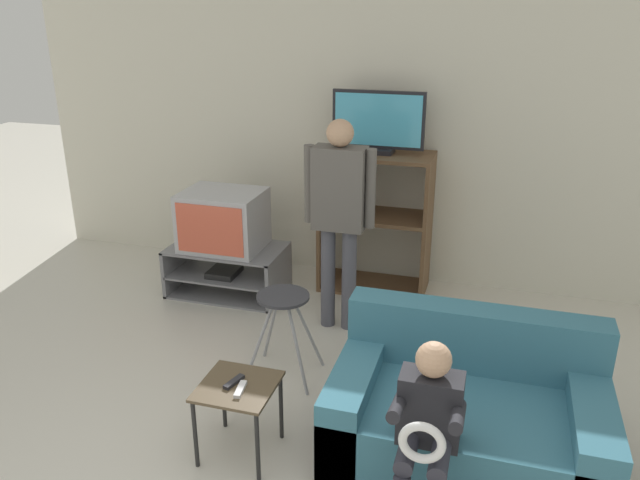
% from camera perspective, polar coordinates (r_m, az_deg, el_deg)
% --- Properties ---
extents(wall_back, '(6.40, 0.06, 2.60)m').
position_cam_1_polar(wall_back, '(5.50, 4.90, 9.58)').
color(wall_back, silver).
rests_on(wall_back, ground_plane).
extents(tv_stand, '(0.97, 0.57, 0.42)m').
position_cam_1_polar(tv_stand, '(5.45, -8.44, -2.77)').
color(tv_stand, slate).
rests_on(tv_stand, ground_plane).
extents(television_main, '(0.66, 0.53, 0.49)m').
position_cam_1_polar(television_main, '(5.29, -8.84, 1.82)').
color(television_main, '#B2B2B7').
rests_on(television_main, tv_stand).
extents(media_shelf, '(0.92, 0.49, 1.21)m').
position_cam_1_polar(media_shelf, '(5.36, 5.09, 1.70)').
color(media_shelf, brown).
rests_on(media_shelf, ground_plane).
extents(television_flat, '(0.76, 0.20, 0.51)m').
position_cam_1_polar(television_flat, '(5.16, 5.33, 10.55)').
color(television_flat, black).
rests_on(television_flat, media_shelf).
extents(folding_stool, '(0.46, 0.39, 0.60)m').
position_cam_1_polar(folding_stool, '(4.11, -3.38, -6.42)').
color(folding_stool, '#99999E').
rests_on(folding_stool, ground_plane).
extents(snack_table, '(0.41, 0.41, 0.44)m').
position_cam_1_polar(snack_table, '(3.52, -7.50, -13.84)').
color(snack_table, brown).
rests_on(snack_table, ground_plane).
extents(remote_control_black, '(0.07, 0.15, 0.02)m').
position_cam_1_polar(remote_control_black, '(3.50, -7.87, -12.72)').
color(remote_control_black, '#232328').
rests_on(remote_control_black, snack_table).
extents(remote_control_white, '(0.05, 0.15, 0.02)m').
position_cam_1_polar(remote_control_white, '(3.43, -7.30, -13.38)').
color(remote_control_white, silver).
rests_on(remote_control_white, snack_table).
extents(couch, '(1.45, 0.89, 0.76)m').
position_cam_1_polar(couch, '(3.64, 13.24, -15.26)').
color(couch, teal).
rests_on(couch, ground_plane).
extents(person_standing_adult, '(0.53, 0.20, 1.62)m').
position_cam_1_polar(person_standing_adult, '(4.55, 1.77, 3.10)').
color(person_standing_adult, '#4C4C56').
rests_on(person_standing_adult, ground_plane).
extents(person_seated_child, '(0.33, 0.43, 0.92)m').
position_cam_1_polar(person_seated_child, '(3.07, 9.80, -16.17)').
color(person_seated_child, '#2D2D38').
rests_on(person_seated_child, ground_plane).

